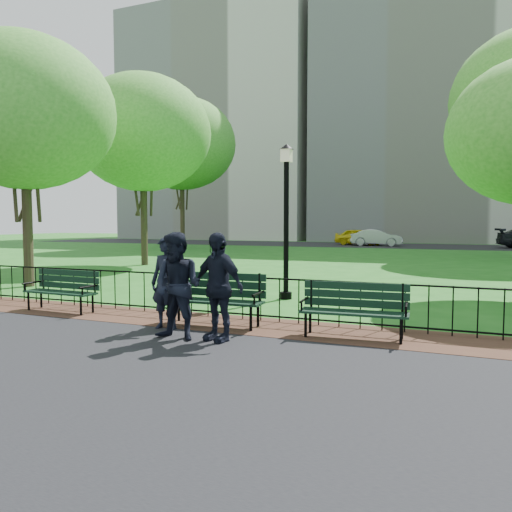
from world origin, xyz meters
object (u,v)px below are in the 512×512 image
at_px(tree_near_w, 24,113).
at_px(tree_mid_w, 143,133).
at_px(person_mid, 178,286).
at_px(lamppost, 286,215).
at_px(person_right, 217,287).
at_px(tree_far_w, 182,144).
at_px(taxi, 359,237).
at_px(person_left, 166,283).
at_px(sedan_silver, 377,237).
at_px(park_bench_left_a, 63,286).
at_px(park_bench_right_a, 354,304).
at_px(park_bench_main, 201,291).

relative_size(tree_near_w, tree_mid_w, 0.88).
height_order(tree_mid_w, person_mid, tree_mid_w).
bearing_deg(lamppost, person_right, -84.83).
distance_m(tree_mid_w, tree_far_w, 13.92).
xyz_separation_m(tree_far_w, person_right, (15.31, -24.53, -6.74)).
height_order(tree_far_w, taxi, tree_far_w).
bearing_deg(person_left, person_right, -20.47).
height_order(person_left, taxi, person_left).
bearing_deg(taxi, tree_mid_w, 178.73).
bearing_deg(person_right, tree_far_w, 138.82).
relative_size(person_left, sedan_silver, 0.42).
height_order(park_bench_left_a, person_mid, person_mid).
xyz_separation_m(park_bench_right_a, person_right, (-2.08, -1.11, 0.33)).
bearing_deg(sedan_silver, tree_mid_w, 157.07).
bearing_deg(person_left, sedan_silver, 91.56).
bearing_deg(tree_mid_w, sedan_silver, 72.04).
distance_m(park_bench_main, person_left, 0.72).
relative_size(lamppost, tree_near_w, 0.52).
relative_size(person_left, person_right, 0.94).
bearing_deg(park_bench_main, tree_near_w, 155.60).
xyz_separation_m(tree_far_w, person_mid, (14.66, -24.73, -6.74)).
height_order(tree_far_w, person_right, tree_far_w).
bearing_deg(park_bench_main, person_right, -51.82).
distance_m(lamppost, person_mid, 5.13).
bearing_deg(person_right, person_mid, -146.13).
bearing_deg(person_mid, tree_far_w, 123.41).
distance_m(person_right, taxi, 34.95).
distance_m(park_bench_right_a, person_left, 3.45).
distance_m(tree_far_w, taxi, 16.57).
distance_m(park_bench_left_a, person_mid, 4.04).
bearing_deg(taxi, park_bench_left_a, -167.97).
relative_size(park_bench_main, park_bench_right_a, 1.06).
distance_m(person_mid, sedan_silver, 34.12).
bearing_deg(tree_near_w, tree_far_w, 108.13).
xyz_separation_m(park_bench_right_a, taxi, (-6.30, 33.58, 0.11)).
height_order(lamppost, person_right, lamppost).
bearing_deg(tree_near_w, lamppost, 4.60).
height_order(person_right, sedan_silver, person_right).
height_order(lamppost, person_left, lamppost).
xyz_separation_m(park_bench_main, person_left, (-0.42, -0.56, 0.20)).
distance_m(park_bench_main, taxi, 33.84).
distance_m(tree_far_w, person_right, 29.69).
bearing_deg(sedan_silver, tree_far_w, 121.42).
bearing_deg(tree_near_w, person_left, -26.45).
distance_m(tree_mid_w, person_right, 16.19).
distance_m(lamppost, person_right, 4.95).
distance_m(person_right, sedan_silver, 33.96).
distance_m(tree_far_w, sedan_silver, 17.20).
bearing_deg(tree_near_w, park_bench_left_a, -35.19).
xyz_separation_m(person_right, taxi, (-4.22, 34.70, -0.22)).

